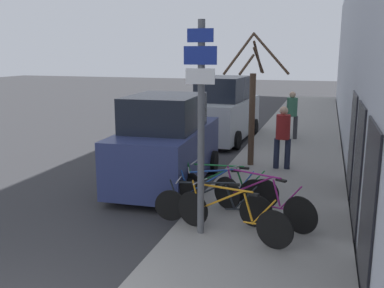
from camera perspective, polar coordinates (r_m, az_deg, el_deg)
The scene contains 14 objects.
ground_plane at distance 15.08m, azimuth 3.23°, elevation -0.77°, with size 80.00×80.00×0.00m, color #333335.
sidewalk_curb at distance 17.40m, azimuth 13.88°, elevation 0.88°, with size 3.20×32.00×0.15m.
building_facade at distance 17.00m, azimuth 20.40°, elevation 10.96°, with size 0.23×32.00×6.50m.
signpost at distance 7.35m, azimuth 1.20°, elevation 2.90°, with size 0.57×0.14×3.74m.
bicycle_0 at distance 7.66m, azimuth 5.24°, elevation -9.48°, with size 2.22×0.79×0.92m.
bicycle_1 at distance 8.19m, azimuth 2.74°, elevation -8.17°, with size 2.24×0.44×0.85m.
bicycle_2 at distance 8.43m, azimuth 9.20°, elevation -7.44°, with size 2.16×1.17×0.95m.
bicycle_3 at distance 8.96m, azimuth 3.42°, elevation -6.35°, with size 2.00×0.81×0.86m.
bicycle_4 at distance 9.27m, azimuth 4.33°, elevation -5.67°, with size 2.35×0.44×0.88m.
parked_car_0 at distance 10.88m, azimuth -3.40°, elevation -0.09°, with size 2.22×4.35×2.33m.
parked_car_1 at distance 16.56m, azimuth 4.33°, elevation 4.32°, with size 2.13×4.79×2.46m.
pedestrian_near at distance 12.13m, azimuth 12.02°, elevation 1.45°, with size 0.46×0.39×1.76m.
pedestrian_far at distance 16.52m, azimuth 13.17°, elevation 4.23°, with size 0.47×0.40×1.78m.
street_tree at distance 12.28m, azimuth 8.09°, elevation 5.37°, with size 1.75×1.76×3.75m.
Camera 1 is at (3.61, -3.05, 3.35)m, focal length 40.00 mm.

